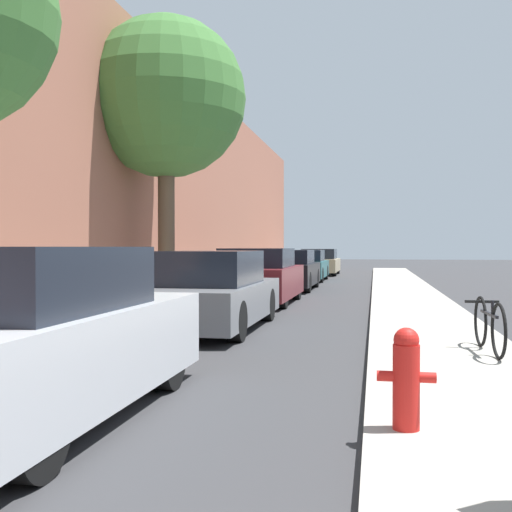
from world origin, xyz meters
TOP-DOWN VIEW (x-y plane):
  - ground_plane at (0.00, 16.00)m, footprint 120.00×120.00m
  - sidewalk_left at (-2.90, 16.00)m, footprint 2.00×52.00m
  - sidewalk_right at (2.90, 16.00)m, footprint 2.00×52.00m
  - building_facade_left at (-4.25, 16.00)m, footprint 0.70×52.00m
  - parked_car_silver at (-0.95, 6.28)m, footprint 1.91×4.10m
  - parked_car_grey at (-0.89, 12.20)m, footprint 1.78×4.50m
  - parked_car_maroon at (-0.98, 17.35)m, footprint 1.84×4.32m
  - parked_car_black at (-0.92, 22.63)m, footprint 1.78×4.53m
  - parked_car_teal at (-0.97, 28.27)m, footprint 1.74×4.19m
  - parked_car_champagne at (-0.85, 34.13)m, footprint 1.90×4.57m
  - street_tree_far at (-2.95, 15.81)m, footprint 3.84×3.84m
  - fire_hydrant at (2.21, 6.22)m, footprint 0.43×0.20m
  - bicycle at (3.41, 9.84)m, footprint 0.44×1.67m

SIDE VIEW (x-z plane):
  - ground_plane at x=0.00m, z-range 0.00..0.00m
  - sidewalk_left at x=-2.90m, z-range 0.00..0.12m
  - sidewalk_right at x=2.90m, z-range 0.00..0.12m
  - bicycle at x=3.41m, z-range 0.13..0.81m
  - fire_hydrant at x=2.21m, z-range 0.13..0.88m
  - parked_car_teal at x=-0.97m, z-range -0.03..1.31m
  - parked_car_champagne at x=-0.85m, z-range -0.03..1.34m
  - parked_car_grey at x=-0.89m, z-range -0.04..1.36m
  - parked_car_black at x=-0.92m, z-range -0.02..1.34m
  - parked_car_maroon at x=-0.98m, z-range -0.03..1.40m
  - parked_car_silver at x=-0.95m, z-range -0.04..1.43m
  - building_facade_left at x=-4.25m, z-range 0.00..7.13m
  - street_tree_far at x=-2.95m, z-range 1.59..8.45m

